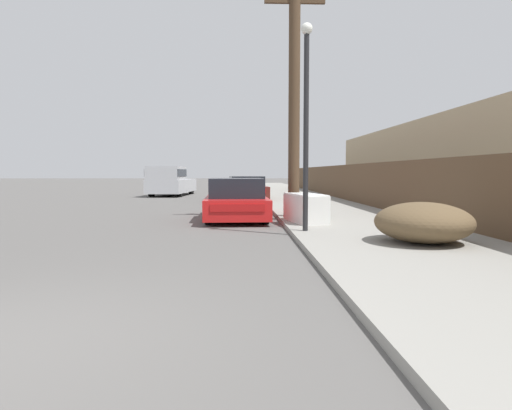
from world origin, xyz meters
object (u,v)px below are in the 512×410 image
at_px(brush_pile, 423,222).
at_px(pedestrian, 296,180).
at_px(discarded_fridge, 305,208).
at_px(pickup_truck, 170,181).
at_px(parked_sports_car_red, 236,201).
at_px(car_parked_mid, 246,189).
at_px(utility_pole, 294,96).
at_px(street_lamp, 306,112).

bearing_deg(brush_pile, pedestrian, 89.77).
bearing_deg(discarded_fridge, pickup_truck, 99.98).
bearing_deg(parked_sports_car_red, brush_pile, -58.53).
relative_size(discarded_fridge, parked_sports_car_red, 0.41).
height_order(discarded_fridge, pickup_truck, pickup_truck).
distance_m(pickup_truck, brush_pile, 21.58).
relative_size(parked_sports_car_red, car_parked_mid, 1.02).
relative_size(pickup_truck, utility_pole, 0.85).
bearing_deg(car_parked_mid, parked_sports_car_red, -97.21).
bearing_deg(utility_pole, pickup_truck, 111.93).
xyz_separation_m(street_lamp, pedestrian, (2.08, 18.69, -1.83)).
bearing_deg(pickup_truck, street_lamp, 112.16).
bearing_deg(pedestrian, street_lamp, -96.34).
bearing_deg(utility_pole, discarded_fridge, -85.22).
bearing_deg(discarded_fridge, brush_pile, -75.44).
relative_size(brush_pile, pedestrian, 1.16).
height_order(parked_sports_car_red, pedestrian, pedestrian).
bearing_deg(street_lamp, brush_pile, -42.50).
xyz_separation_m(car_parked_mid, pedestrian, (3.24, 5.57, 0.40)).
bearing_deg(parked_sports_car_red, pedestrian, 74.69).
distance_m(parked_sports_car_red, car_parked_mid, 9.39).
xyz_separation_m(parked_sports_car_red, car_parked_mid, (0.45, 9.38, 0.02)).
distance_m(car_parked_mid, brush_pile, 15.28).
bearing_deg(pedestrian, discarded_fridge, -96.12).
relative_size(parked_sports_car_red, pedestrian, 2.67).
distance_m(utility_pole, street_lamp, 3.58).
distance_m(utility_pole, pedestrian, 15.60).
bearing_deg(pickup_truck, car_parked_mid, 136.59).
bearing_deg(utility_pole, brush_pile, -70.68).
bearing_deg(brush_pile, car_parked_mid, 101.94).
distance_m(parked_sports_car_red, street_lamp, 4.66).
height_order(street_lamp, pedestrian, street_lamp).
bearing_deg(discarded_fridge, utility_pole, 84.37).
xyz_separation_m(parked_sports_car_red, street_lamp, (1.61, -3.75, 2.25)).
bearing_deg(street_lamp, discarded_fridge, 81.66).
bearing_deg(discarded_fridge, pedestrian, 73.48).
distance_m(pickup_truck, pedestrian, 7.91).
xyz_separation_m(car_parked_mid, utility_pole, (1.31, -9.66, 3.15)).
relative_size(utility_pole, pedestrian, 4.15).
bearing_deg(car_parked_mid, brush_pile, -82.53).
distance_m(car_parked_mid, street_lamp, 13.36).
relative_size(discarded_fridge, street_lamp, 0.40).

